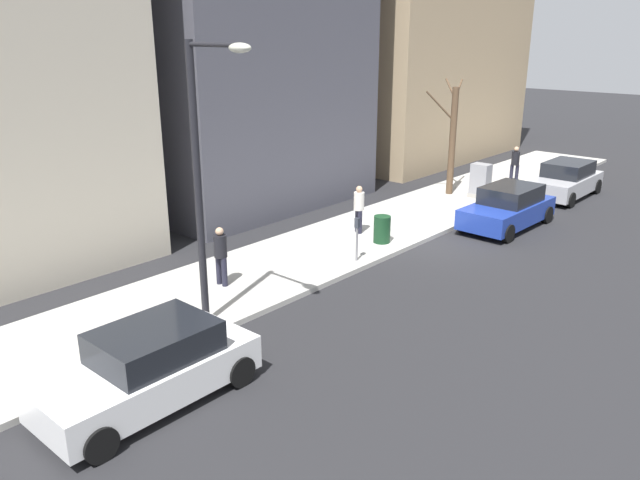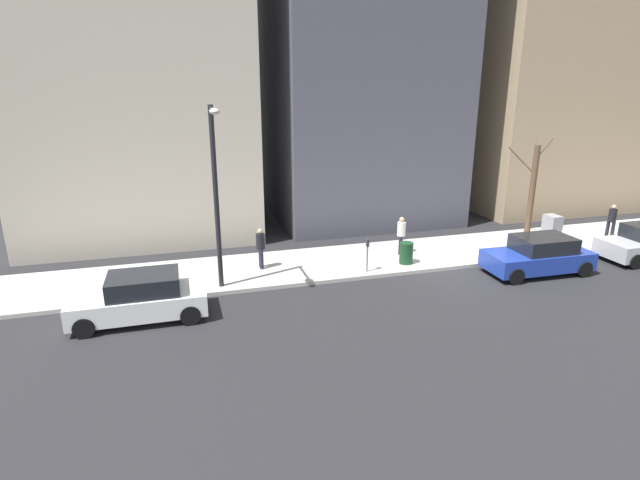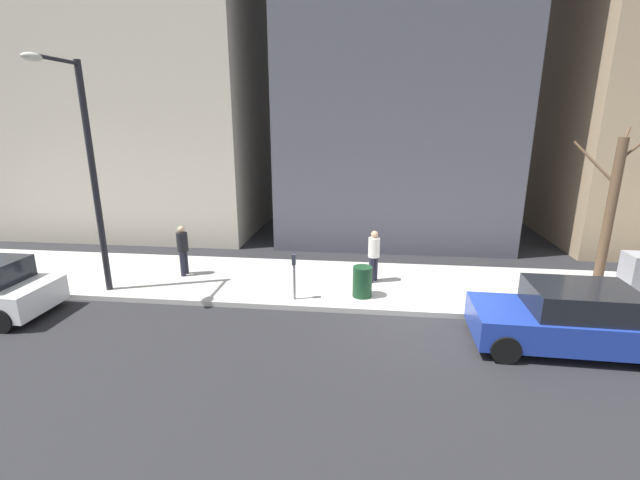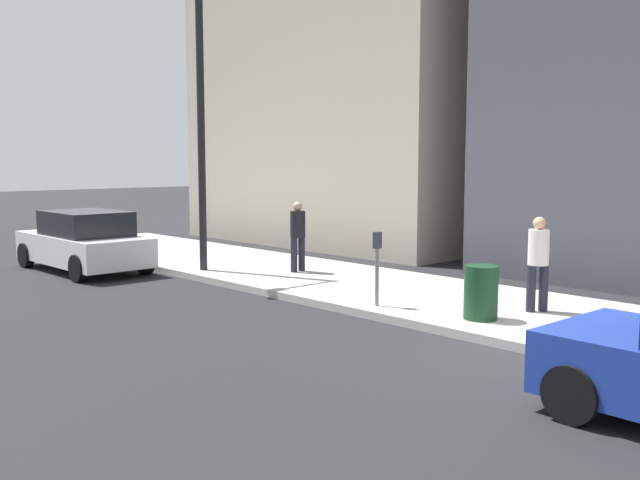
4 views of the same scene
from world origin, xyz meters
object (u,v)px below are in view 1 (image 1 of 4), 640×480
Objects in this scene: pedestrian_midblock at (359,206)px; office_tower_left at (379,10)px; parking_meter at (357,235)px; bare_tree at (452,138)px; parked_car_silver at (566,180)px; utility_box at (480,181)px; parked_car_blue at (508,208)px; streetlamp at (204,165)px; trash_bin at (382,229)px; parked_car_white at (150,367)px; pedestrian_near_meter at (515,162)px; pedestrian_far_corner at (221,253)px.

office_tower_left is at bearing 155.10° from pedestrian_midblock.
bare_tree is at bearing -76.66° from parking_meter.
utility_box reaches higher than parked_car_silver.
parked_car_blue is 3.14× the size of parking_meter.
bare_tree is (2.34, -14.90, -1.49)m from streetlamp.
office_tower_left reaches higher than utility_box.
parking_meter is 1.50× the size of trash_bin.
utility_box is 7.23m from pedestrian_midblock.
trash_bin is at bearing 15.77° from pedestrian_midblock.
parked_car_white is 11.19m from pedestrian_midblock.
parked_car_blue is at bearing -89.02° from pedestrian_near_meter.
parked_car_silver is at bearing -97.21° from parking_meter.
bare_tree is at bearing -76.62° from trash_bin.
parked_car_white is at bearing 101.05° from parking_meter.
utility_box is at bearing -45.55° from parked_car_blue.
pedestrian_near_meter is 1.00× the size of pedestrian_midblock.
trash_bin is at bearing -85.38° from streetlamp.
bare_tree is 0.30× the size of office_tower_left.
streetlamp is 7.22× the size of trash_bin.
trash_bin is at bearing 67.31° from parked_car_blue.
parking_meter is 0.81× the size of pedestrian_near_meter.
pedestrian_near_meter is 12.88m from office_tower_left.
bare_tree reaches higher than parked_car_blue.
parked_car_blue is at bearing -114.10° from trash_bin.
bare_tree is 13.24m from pedestrian_far_corner.
office_tower_left is (10.95, -14.34, 7.36)m from trash_bin.
pedestrian_midblock is at bearing -76.91° from streetlamp.
bare_tree is (2.17, -9.17, 1.55)m from parking_meter.
office_tower_left is at bearing -62.25° from streetlamp.
office_tower_left reaches higher than parked_car_silver.
pedestrian_midblock is 18.38m from office_tower_left.
parked_car_blue reaches higher than parking_meter.
trash_bin is 0.54× the size of pedestrian_far_corner.
parked_car_blue is 0.27× the size of office_tower_left.
utility_box is at bearing -86.95° from trash_bin.
office_tower_left is (9.71, -14.01, 6.87)m from pedestrian_midblock.
parked_car_silver is 0.65× the size of streetlamp.
pedestrian_near_meter is 10.79m from pedestrian_midblock.
pedestrian_near_meter reaches higher than trash_bin.
pedestrian_midblock is (1.85, -7.96, -2.93)m from streetlamp.
parked_car_white is at bearing 91.25° from parked_car_blue.
trash_bin is at bearing -78.75° from parked_car_white.
office_tower_left reaches higher than pedestrian_far_corner.
office_tower_left is (13.09, -9.55, 7.22)m from parked_car_blue.
trash_bin is at bearing -76.80° from parking_meter.
pedestrian_midblock is at bearing -14.61° from trash_bin.
utility_box is 14.44m from office_tower_left.
pedestrian_far_corner is (-0.10, 6.22, 0.00)m from pedestrian_midblock.
parking_meter is 0.08× the size of office_tower_left.
office_tower_left reaches higher than parked_car_white.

